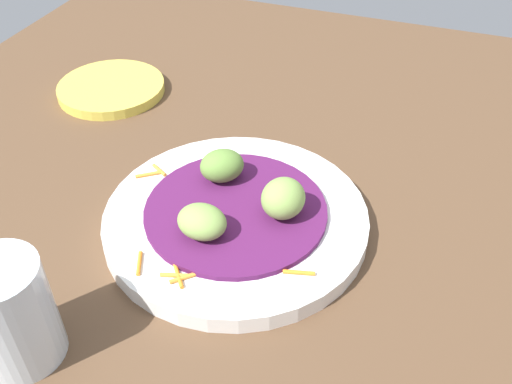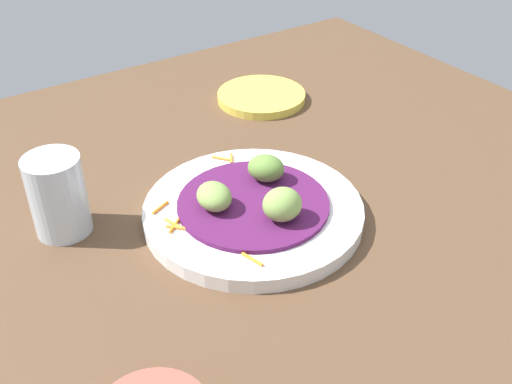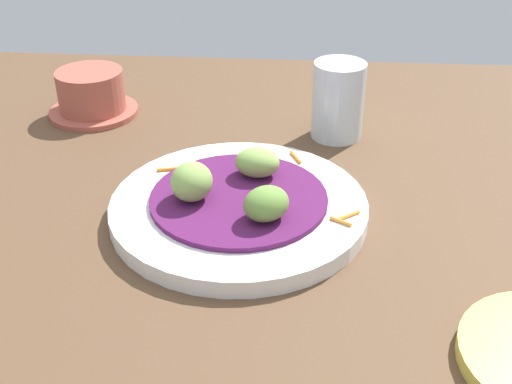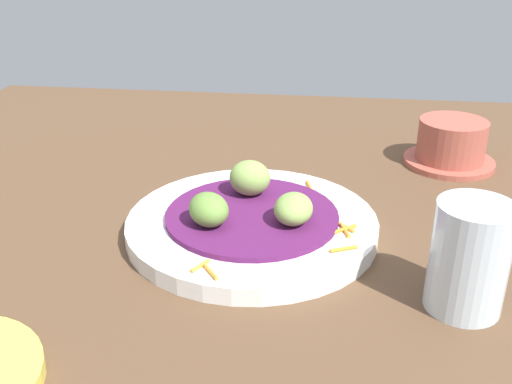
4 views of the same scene
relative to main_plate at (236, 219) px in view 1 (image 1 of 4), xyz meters
The scene contains 9 objects.
table_surface 4.96cm from the main_plate, 23.68° to the right, with size 110.00×110.00×2.00cm, color brown.
main_plate is the anchor object (origin of this frame).
cabbage_bed 1.27cm from the main_plate, ahead, with size 19.21×19.21×0.61cm, color #51194C.
carrot_garnish 6.98cm from the main_plate, 152.48° to the left, with size 15.83×23.13×0.40cm.
guac_scoop_left 6.14cm from the main_plate, 79.47° to the right, with size 4.42×4.82×4.13cm, color #84A851.
guac_scoop_center 5.97cm from the main_plate, 40.53° to the left, with size 4.03×4.87×3.52cm, color olive.
guac_scoop_right 5.89cm from the main_plate, 160.53° to the left, with size 5.04×4.14×3.25cm, color #84A851.
side_plate_small 33.77cm from the main_plate, 53.81° to the left, with size 15.20×15.20×1.42cm, color #E0CC4C.
water_glass 23.96cm from the main_plate, 151.81° to the left, with size 6.87×6.87×10.29cm, color silver.
Camera 1 is at (-45.33, -15.47, 44.24)cm, focal length 40.11 mm.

